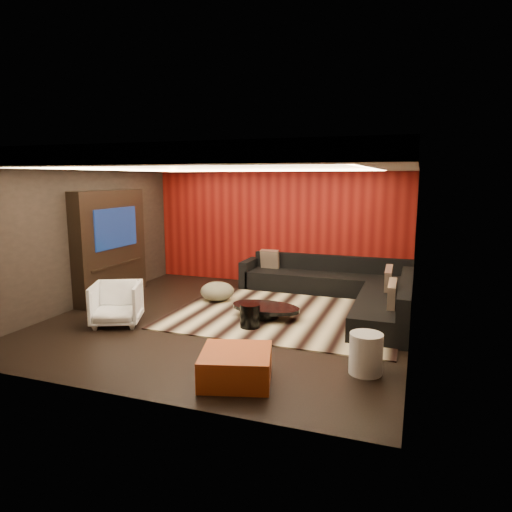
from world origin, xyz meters
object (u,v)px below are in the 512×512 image
at_px(orange_ottoman, 236,366).
at_px(sectional_sofa, 345,289).
at_px(armchair, 117,304).
at_px(coffee_table, 266,312).
at_px(white_side_table, 366,354).
at_px(drum_stool, 250,316).

xyz_separation_m(orange_ottoman, sectional_sofa, (0.70, 4.05, 0.08)).
bearing_deg(orange_ottoman, armchair, 153.80).
bearing_deg(coffee_table, white_side_table, -42.23).
bearing_deg(sectional_sofa, coffee_table, -126.03).
height_order(white_side_table, sectional_sofa, sectional_sofa).
bearing_deg(orange_ottoman, coffee_table, 100.22).
distance_m(orange_ottoman, sectional_sofa, 4.11).
bearing_deg(white_side_table, coffee_table, 137.77).
height_order(white_side_table, orange_ottoman, white_side_table).
bearing_deg(sectional_sofa, drum_stool, -119.48).
height_order(coffee_table, white_side_table, white_side_table).
distance_m(white_side_table, sectional_sofa, 3.40).
bearing_deg(armchair, white_side_table, -32.15).
relative_size(drum_stool, sectional_sofa, 0.11).
distance_m(white_side_table, orange_ottoman, 1.64).
distance_m(white_side_table, armchair, 4.21).
bearing_deg(coffee_table, armchair, -152.99).
relative_size(orange_ottoman, armchair, 1.06).
relative_size(white_side_table, armchair, 0.66).
distance_m(drum_stool, white_side_table, 2.30).
distance_m(drum_stool, armchair, 2.26).
distance_m(coffee_table, white_side_table, 2.58).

